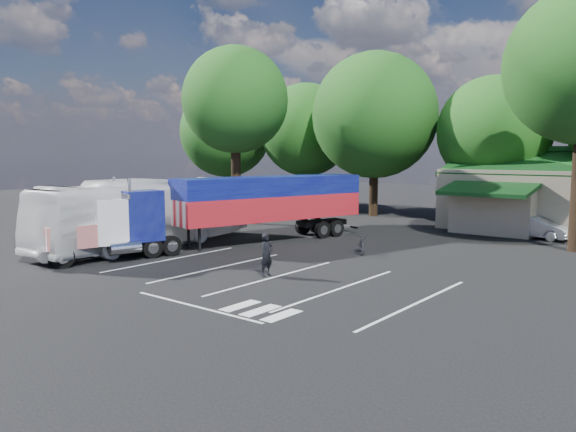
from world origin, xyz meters
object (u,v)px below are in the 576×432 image
Objects in this scene: woman at (267,255)px; tour_bus at (148,213)px; bicycle at (362,244)px; silver_sedan at (535,227)px; semi_truck at (234,205)px.

tour_bus is at bearing 83.08° from woman.
bicycle is 12.08m from silver_sedan.
silver_sedan reaches higher than bicycle.
semi_truck is 4.68m from tour_bus.
woman reaches higher than silver_sedan.
tour_bus is (-3.21, -3.38, -0.37)m from semi_truck.
tour_bus reaches higher than woman.
woman reaches higher than bicycle.
woman is 0.44× the size of silver_sedan.
bicycle is 0.47× the size of silver_sedan.
semi_truck is 9.77× the size of bicycle.
bicycle is at bearing 32.32° from semi_truck.
woman is at bearing -21.17° from semi_truck.
bicycle is at bearing 160.28° from silver_sedan.
tour_bus is at bearing 143.32° from silver_sedan.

